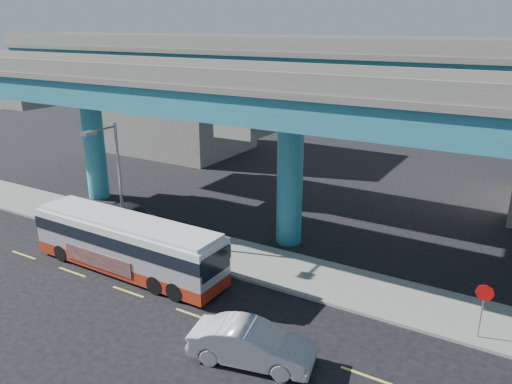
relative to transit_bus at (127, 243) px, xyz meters
The scene contains 10 objects.
ground 5.93m from the transit_bus, 14.09° to the right, with size 120.00×120.00×0.00m, color black.
sidewalk 7.06m from the transit_bus, 36.60° to the left, with size 70.00×4.00×0.15m, color gray.
lane_markings 6.00m from the transit_bus, 16.97° to the right, with size 58.00×0.12×0.01m.
viaduct 12.12m from the transit_bus, 54.35° to the left, with size 52.00×12.40×11.70m.
building_concrete 27.00m from the transit_bus, 122.61° to the left, with size 12.00×10.00×9.00m, color gray.
transit_bus is the anchor object (origin of this frame).
sedan 9.98m from the transit_bus, 18.41° to the right, with size 5.05×2.69×1.58m, color #A9A9AE.
parked_car 5.90m from the transit_bus, 131.64° to the left, with size 4.49×2.19×1.47m, color #2D2C31.
street_lamp 4.75m from the transit_bus, 144.28° to the left, with size 0.50×2.33×7.02m.
stop_sign 16.97m from the transit_bus, ahead, with size 0.73×0.08×2.42m.
Camera 1 is at (12.28, -15.56, 12.36)m, focal length 35.00 mm.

